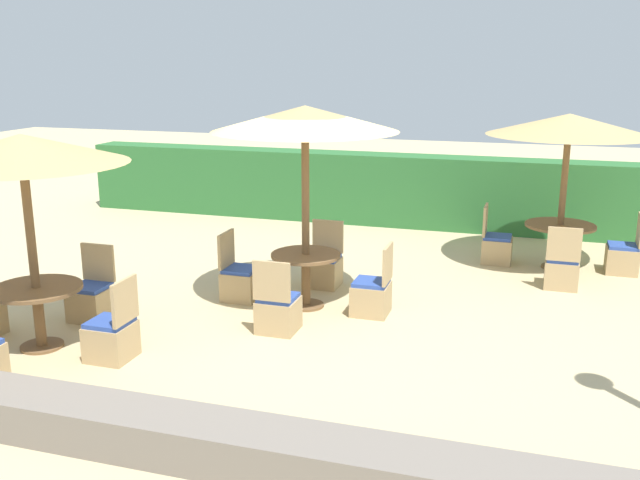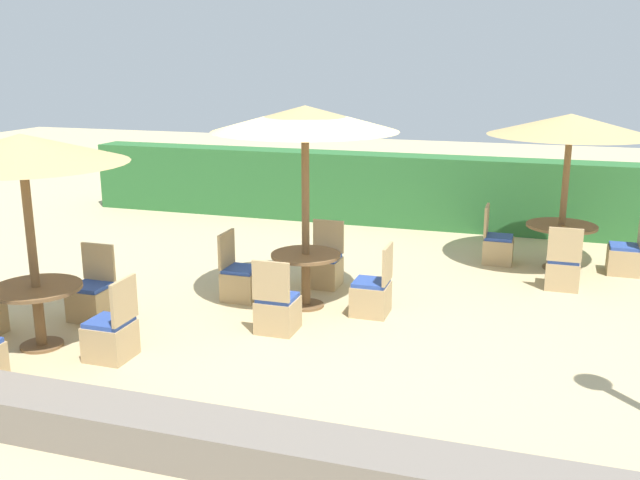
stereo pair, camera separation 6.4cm
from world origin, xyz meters
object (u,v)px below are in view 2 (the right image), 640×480
at_px(round_table_back_right, 561,234).
at_px(patio_chair_back_right_east, 625,257).
at_px(round_table_center, 306,267).
at_px(patio_chair_front_left_east, 111,336).
at_px(patio_chair_center_east, 372,295).
at_px(patio_chair_front_left_north, 92,298).
at_px(patio_chair_center_west, 240,281).
at_px(round_table_front_left, 37,300).
at_px(parasol_front_left, 21,150).
at_px(patio_chair_back_right_west, 497,247).
at_px(patio_chair_center_south, 277,311).
at_px(parasol_center, 305,120).
at_px(patio_chair_center_north, 324,268).
at_px(parasol_back_right, 571,125).
at_px(patio_chair_back_right_south, 562,271).

relative_size(round_table_back_right, patio_chair_back_right_east, 1.15).
xyz_separation_m(round_table_center, patio_chair_front_left_east, (-1.49, -2.24, -0.28)).
bearing_deg(patio_chair_center_east, patio_chair_front_left_north, 110.01).
xyz_separation_m(patio_chair_center_west, patio_chair_front_left_east, (-0.54, -2.25, 0.00)).
distance_m(round_table_front_left, patio_chair_back_right_east, 8.34).
bearing_deg(parasol_front_left, patio_chair_back_right_west, 47.14).
xyz_separation_m(patio_chair_center_south, patio_chair_back_right_east, (4.20, 3.81, 0.00)).
distance_m(parasol_front_left, patio_chair_back_right_west, 7.21).
relative_size(patio_chair_center_west, patio_chair_back_right_east, 1.00).
xyz_separation_m(parasol_center, parasol_front_left, (-2.45, -2.21, -0.20)).
relative_size(patio_chair_center_south, patio_chair_center_north, 1.00).
bearing_deg(parasol_back_right, round_table_back_right, 116.57).
relative_size(patio_chair_center_east, parasol_front_left, 0.38).
xyz_separation_m(patio_chair_center_south, patio_chair_front_left_north, (-2.39, -0.30, 0.00)).
xyz_separation_m(round_table_front_left, round_table_back_right, (5.66, 5.05, -0.00)).
bearing_deg(parasol_center, patio_chair_center_south, -92.54).
relative_size(parasol_center, patio_chair_center_south, 2.83).
distance_m(patio_chair_center_west, parasol_front_left, 3.34).
relative_size(round_table_front_left, patio_chair_back_right_east, 1.08).
relative_size(patio_chair_front_left_east, parasol_back_right, 0.38).
xyz_separation_m(parasol_front_left, patio_chair_front_left_east, (0.97, -0.04, -1.99)).
bearing_deg(patio_chair_center_east, patio_chair_center_north, 44.81).
height_order(patio_chair_center_east, parasol_back_right, parasol_back_right).
height_order(round_table_center, round_table_back_right, round_table_center).
height_order(patio_chair_front_left_north, patio_chair_front_left_east, same).
bearing_deg(parasol_center, patio_chair_front_left_north, -152.93).
distance_m(round_table_front_left, patio_chair_front_left_east, 1.01).
relative_size(parasol_center, patio_chair_center_east, 2.83).
relative_size(patio_chair_center_south, patio_chair_front_left_east, 1.00).
bearing_deg(patio_chair_center_south, parasol_center, 87.46).
bearing_deg(patio_chair_front_left_east, parasol_front_left, 87.91).
xyz_separation_m(parasol_front_left, patio_chair_back_right_east, (6.61, 5.07, -1.99)).
distance_m(patio_chair_center_south, patio_chair_back_right_east, 5.67).
height_order(patio_chair_center_south, patio_chair_back_right_west, same).
distance_m(patio_chair_center_west, patio_chair_back_right_south, 4.57).
relative_size(patio_chair_center_east, round_table_front_left, 0.92).
distance_m(round_table_center, patio_chair_center_south, 0.99).
xyz_separation_m(patio_chair_center_east, parasol_front_left, (-3.36, -2.18, 1.99)).
bearing_deg(patio_chair_back_right_east, patio_chair_center_west, 119.24).
distance_m(round_table_front_left, round_table_back_right, 7.59).
relative_size(patio_chair_center_west, patio_chair_back_right_south, 1.00).
xyz_separation_m(patio_chair_front_left_east, patio_chair_back_right_west, (3.75, 5.11, 0.00)).
bearing_deg(patio_chair_back_right_south, round_table_back_right, 91.98).
height_order(patio_chair_front_left_north, patio_chair_back_right_south, same).
bearing_deg(patio_chair_center_north, parasol_back_right, -149.20).
bearing_deg(patio_chair_back_right_south, round_table_center, -150.54).
distance_m(patio_chair_center_east, parasol_back_right, 4.17).
relative_size(patio_chair_center_east, parasol_back_right, 0.38).
distance_m(patio_chair_center_south, patio_chair_center_east, 1.32).
height_order(patio_chair_center_south, patio_chair_center_north, same).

